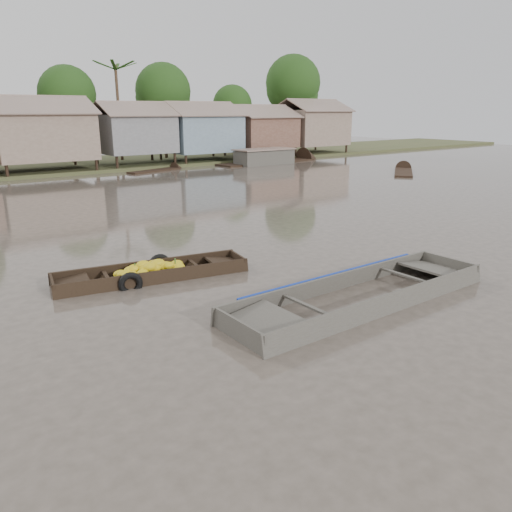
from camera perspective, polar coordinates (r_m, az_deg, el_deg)
ground at (r=11.91m, az=3.15°, el=-5.32°), size 120.00×120.00×0.00m
riverbank at (r=41.58m, az=-23.55°, el=13.21°), size 120.00×12.47×10.22m
banana_boat at (r=13.81m, az=-12.03°, el=-1.98°), size 5.33×2.22×0.71m
viewer_boat at (r=12.23m, az=11.89°, el=-4.79°), size 7.31×1.97×0.59m
distant_boats at (r=40.20m, az=-2.33°, el=10.37°), size 36.25×15.18×1.38m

